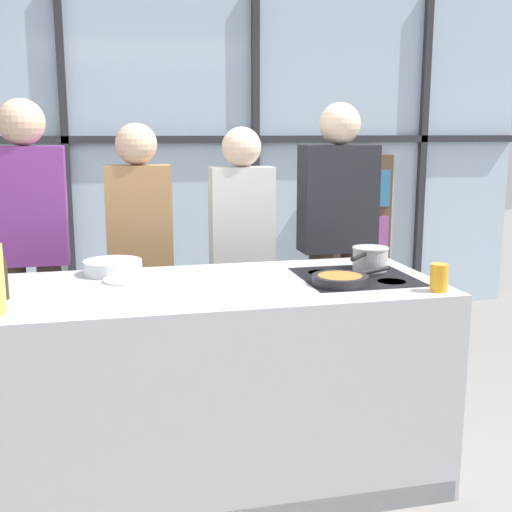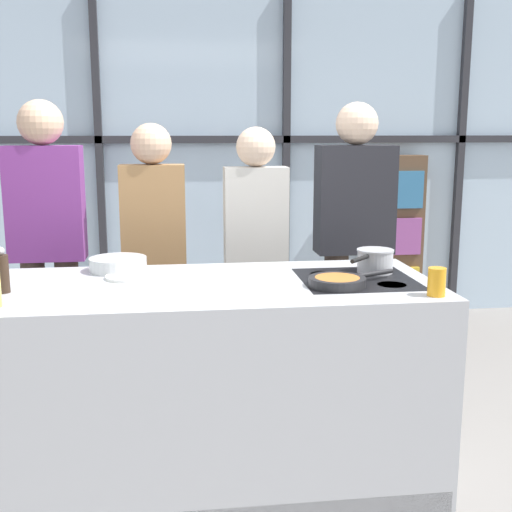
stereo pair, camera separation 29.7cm
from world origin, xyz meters
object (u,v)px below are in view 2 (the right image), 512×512
saucepan (375,260)px  spectator_far_left (48,235)px  juice_glass_near (437,282)px  pepper_grinder (2,272)px  spectator_center_right (256,244)px  white_plate (130,277)px  frying_pan (338,281)px  spectator_far_right (354,232)px  mixing_bowl (118,264)px  spectator_center_left (154,243)px

saucepan → spectator_far_left: bearing=154.8°
juice_glass_near → saucepan: bearing=104.2°
spectator_far_left → pepper_grinder: 0.96m
spectator_center_right → white_plate: size_ratio=7.21×
frying_pan → spectator_center_right: bearing=102.9°
spectator_far_left → juice_glass_near: 2.17m
spectator_center_right → pepper_grinder: 1.54m
juice_glass_near → spectator_center_right: bearing=115.5°
spectator_far_left → white_plate: 0.91m
spectator_far_right → saucepan: (-0.12, -0.78, -0.01)m
mixing_bowl → juice_glass_near: 1.50m
frying_pan → white_plate: (-0.92, 0.27, -0.02)m
spectator_center_left → juice_glass_near: 1.72m
mixing_bowl → spectator_far_right: bearing=23.4°
spectator_center_left → white_plate: spectator_center_left is taller
saucepan → spectator_center_right: bearing=121.3°
spectator_center_right → saucepan: spectator_center_right is taller
spectator_far_left → mixing_bowl: spectator_far_left is taller
spectator_center_right → white_plate: bearing=47.7°
spectator_center_left → pepper_grinder: 1.14m
spectator_center_right → saucepan: (0.48, -0.78, 0.05)m
spectator_center_right → white_plate: (-0.69, -0.75, -0.01)m
pepper_grinder → white_plate: bearing=22.1°
spectator_center_right → spectator_far_left: bearing=0.0°
spectator_far_right → juice_glass_near: bearing=90.0°
spectator_center_right → saucepan: bearing=121.3°
mixing_bowl → spectator_center_right: bearing=37.8°
pepper_grinder → juice_glass_near: (1.79, -0.28, -0.03)m
pepper_grinder → spectator_far_left: bearing=89.5°
mixing_bowl → pepper_grinder: pepper_grinder is taller
spectator_far_right → spectator_center_right: bearing=0.0°
spectator_center_right → spectator_far_right: (0.59, 0.00, 0.06)m
spectator_center_left → spectator_far_left: bearing=0.0°
spectator_center_left → pepper_grinder: bearing=57.9°
spectator_far_right → saucepan: spectator_far_right is taller
spectator_center_right → spectator_far_right: 0.60m
spectator_far_left → spectator_center_left: size_ratio=1.08×
spectator_far_left → frying_pan: size_ratio=4.17×
saucepan → pepper_grinder: bearing=-173.9°
spectator_center_left → white_plate: (-0.09, -0.75, -0.02)m
saucepan → juice_glass_near: 0.48m
spectator_center_right → mixing_bowl: bearing=37.8°
white_plate → mixing_bowl: 0.19m
saucepan → mixing_bowl: saucepan is taller
juice_glass_near → spectator_far_right: bearing=90.0°
spectator_far_right → white_plate: (-1.28, -0.75, -0.07)m
spectator_center_left → frying_pan: (0.83, -1.03, -0.01)m
spectator_center_left → spectator_center_right: size_ratio=1.01×
pepper_grinder → juice_glass_near: pepper_grinder is taller
mixing_bowl → pepper_grinder: size_ratio=1.41×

